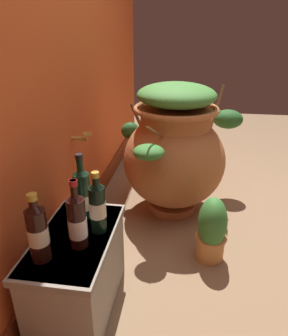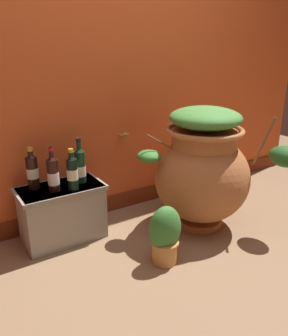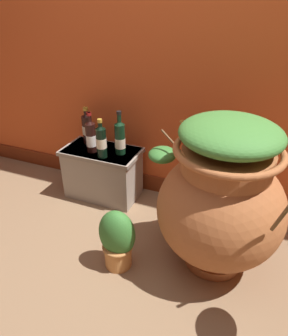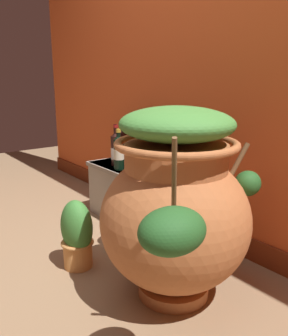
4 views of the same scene
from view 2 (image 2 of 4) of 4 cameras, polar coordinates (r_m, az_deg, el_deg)
ground_plane at (r=2.20m, az=9.21°, el=-17.76°), size 7.00×7.00×0.00m
back_wall at (r=2.75m, az=-6.96°, el=18.80°), size 4.40×0.33×2.60m
terracotta_urn at (r=2.58m, az=9.92°, el=-0.15°), size 0.99×0.92×0.93m
stone_ledge at (r=2.52m, az=-13.60°, el=-7.09°), size 0.60×0.33×0.41m
wine_bottle_left at (r=2.45m, az=-10.73°, el=0.56°), size 0.08×0.08×0.33m
wine_bottle_middle at (r=2.42m, az=-18.32°, el=-0.30°), size 0.08×0.08×0.29m
wine_bottle_right at (r=2.33m, az=-11.99°, el=-0.59°), size 0.08×0.08×0.29m
wine_bottle_back at (r=2.34m, az=-15.09°, el=-0.84°), size 0.08×0.08×0.31m
potted_shrub at (r=2.20m, az=3.55°, el=-11.23°), size 0.22×0.19×0.40m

